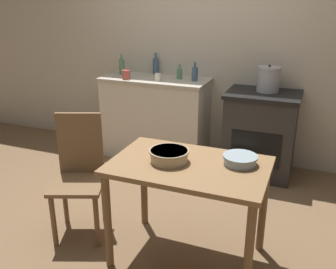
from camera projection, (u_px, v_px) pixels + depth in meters
ground_plane at (149, 217)px, 3.30m from camera, size 14.00×14.00×0.00m
wall_back at (205, 48)px, 4.23m from camera, size 8.00×0.07×2.55m
counter_cabinet at (156, 118)px, 4.42m from camera, size 1.23×0.56×0.95m
stove at (260, 133)px, 3.99m from camera, size 0.75×0.60×0.90m
work_table at (189, 179)px, 2.57m from camera, size 1.07×0.69×0.76m
chair at (79, 172)px, 2.97m from camera, size 0.52×0.52×0.97m
flour_sack at (232, 174)px, 3.71m from camera, size 0.26×0.18×0.35m
stock_pot at (268, 79)px, 3.83m from camera, size 0.24×0.24×0.28m
mixing_bowl_large at (240, 159)px, 2.51m from camera, size 0.23×0.23×0.06m
mixing_bowl_small at (169, 155)px, 2.55m from camera, size 0.27×0.27×0.08m
bottle_far_left at (180, 73)px, 4.19m from camera, size 0.06×0.06×0.16m
bottle_left at (195, 74)px, 4.09m from camera, size 0.07×0.07×0.20m
bottle_mid_left at (122, 67)px, 4.43m from camera, size 0.07×0.07×0.24m
bottle_center_left at (156, 66)px, 4.43m from camera, size 0.07×0.07×0.25m
cup_center at (126, 75)px, 4.19m from camera, size 0.09×0.09×0.10m
cup_center_right at (158, 77)px, 4.10m from camera, size 0.07×0.07×0.08m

